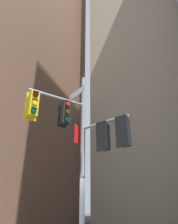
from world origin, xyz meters
TOP-DOWN VIEW (x-y plane):
  - building_mid_block at (3.38, 21.71)m, footprint 15.17×15.17m
  - signal_pole_assembly at (0.13, -0.59)m, footprint 3.75×2.36m

SIDE VIEW (x-z plane):
  - signal_pole_assembly at x=0.13m, z-range 0.62..7.69m
  - building_mid_block at x=3.38m, z-range 0.00..45.27m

